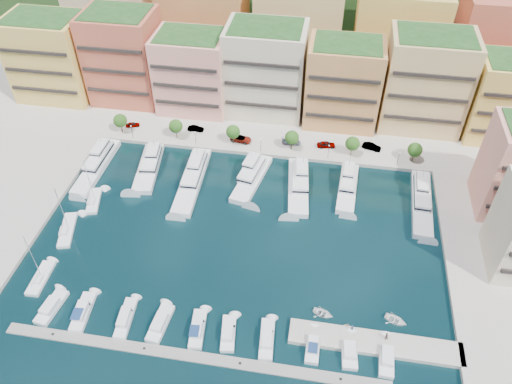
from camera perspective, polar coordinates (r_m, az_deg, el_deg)
ground at (r=112.99m, az=-1.96°, el=-5.30°), size 400.00×400.00×0.00m
north_quay at (r=160.64m, az=2.31°, el=11.08°), size 220.00×64.00×2.00m
hillside at (r=202.93m, az=4.24°, el=18.05°), size 240.00×40.00×58.00m
south_pontoon at (r=96.55m, az=-7.36°, el=-18.16°), size 72.00×2.20×0.35m
finger_pier at (r=99.54m, az=13.40°, el=-16.60°), size 32.00×5.00×2.00m
apartment_0 at (r=164.73m, az=-22.33°, el=14.07°), size 22.00×16.50×24.80m
apartment_1 at (r=156.08m, az=-14.85°, el=14.72°), size 20.00×16.50×26.80m
apartment_2 at (r=148.49m, az=-7.28°, el=13.44°), size 20.00×15.50×22.80m
apartment_3 at (r=145.36m, az=1.11°, el=13.78°), size 22.00×16.50×25.80m
apartment_4 at (r=143.00m, az=9.93°, el=12.15°), size 20.00×15.50×23.80m
apartment_5 at (r=146.24m, az=18.81°, el=11.87°), size 22.00×16.50×26.80m
apartment_6 at (r=150.94m, az=26.96°, el=9.47°), size 20.00×15.50×22.80m
backblock_0 at (r=177.80m, az=-15.81°, el=18.63°), size 26.00×18.00×30.00m
backblock_1 at (r=168.04m, az=-5.88°, el=18.55°), size 26.00×18.00×30.00m
backblock_2 at (r=163.28m, az=4.90°, el=17.88°), size 26.00×18.00×30.00m
backblock_3 at (r=163.96m, az=15.83°, el=16.58°), size 26.00×18.00×30.00m
backblock_4 at (r=170.01m, az=26.15°, el=14.80°), size 26.00×18.00×30.00m
tree_0 at (r=144.88m, az=-15.27°, el=7.87°), size 3.80×3.80×5.65m
tree_1 at (r=139.44m, az=-9.16°, el=7.44°), size 3.80×3.80×5.65m
tree_2 at (r=135.69m, az=-2.65°, el=6.89°), size 3.80×3.80×5.65m
tree_3 at (r=133.75m, az=4.12°, el=6.22°), size 3.80×3.80×5.65m
tree_4 at (r=133.72m, az=10.97°, el=5.46°), size 3.80×3.80×5.65m
tree_5 at (r=135.58m, az=17.71°, el=4.63°), size 3.80×3.80×5.65m
lamppost_0 at (r=142.17m, az=-14.04°, el=6.94°), size 0.30×0.30×4.20m
lamppost_1 at (r=136.57m, az=-6.97°, el=6.38°), size 0.30×0.30×4.20m
lamppost_2 at (r=133.20m, az=0.55°, el=5.68°), size 0.30×0.30×4.20m
lamppost_3 at (r=132.21m, az=8.31°, el=4.85°), size 0.30×0.30×4.20m
lamppost_4 at (r=133.66m, az=16.02°, el=3.93°), size 0.30×0.30×4.20m
yacht_0 at (r=136.88m, az=-17.65°, el=3.15°), size 4.75×22.51×7.30m
yacht_1 at (r=132.88m, az=-12.10°, el=2.98°), size 7.52×19.60×7.30m
yacht_2 at (r=127.33m, az=-7.22°, el=1.74°), size 5.66×25.08×7.30m
yacht_3 at (r=126.63m, az=-0.45°, el=1.87°), size 8.20×19.22×7.30m
yacht_4 at (r=124.90m, az=4.87°, el=0.93°), size 7.02×21.21×7.30m
yacht_5 at (r=126.01m, az=10.45°, el=0.78°), size 5.21×18.02×7.30m
yacht_6 at (r=126.58m, az=18.41°, el=-0.81°), size 5.56×23.01×7.30m
cruiser_0 at (r=108.57m, az=-22.35°, el=-12.10°), size 3.87×8.47×2.55m
cruiser_1 at (r=105.73m, az=-19.20°, el=-12.84°), size 3.48×9.11×2.66m
cruiser_2 at (r=102.53m, az=-14.68°, el=-13.81°), size 3.10×9.20×2.55m
cruiser_3 at (r=100.45m, az=-10.90°, el=-14.55°), size 3.53×8.59×2.55m
cruiser_4 at (r=98.70m, az=-6.69°, el=-15.31°), size 3.46×8.57×2.66m
cruiser_5 at (r=97.73m, az=-3.19°, el=-15.87°), size 3.58×7.90×2.55m
cruiser_6 at (r=96.98m, az=1.24°, el=-16.50°), size 3.21×8.73×2.55m
cruiser_7 at (r=96.79m, az=6.51°, el=-17.11°), size 2.48×7.14×2.66m
cruiser_8 at (r=97.21m, az=10.60°, el=-17.50°), size 3.26×7.29×2.55m
cruiser_9 at (r=98.05m, az=14.68°, el=-17.81°), size 2.94×8.13×2.55m
sailboat_2 at (r=127.14m, az=-18.05°, el=-1.03°), size 4.82×9.15×13.20m
sailboat_1 at (r=121.97m, az=-20.75°, el=-4.14°), size 5.48×10.98×13.20m
sailboat_0 at (r=114.37m, az=-23.39°, el=-9.09°), size 3.15×8.91×13.20m
tender_2 at (r=102.87m, az=15.68°, el=-13.94°), size 5.22×4.53×0.90m
tender_0 at (r=100.99m, az=7.66°, el=-13.60°), size 4.74×3.97×0.84m
tender_1 at (r=100.27m, az=10.38°, el=-14.78°), size 1.55×1.39×0.75m
car_0 at (r=147.99m, az=-13.92°, el=7.50°), size 4.25×2.79×1.34m
car_1 at (r=142.95m, az=-6.91°, el=7.20°), size 4.54×1.65×1.49m
car_2 at (r=138.04m, az=-1.75°, el=6.12°), size 6.29×3.74×1.64m
car_3 at (r=137.41m, az=4.07°, el=5.79°), size 5.37×2.61×1.51m
car_4 at (r=137.15m, az=8.02°, el=5.41°), size 5.15×2.75×1.67m
car_5 at (r=138.61m, az=13.07°, el=5.07°), size 5.29×3.06×1.65m
person_0 at (r=98.45m, az=10.92°, el=-14.98°), size 0.69×0.70×1.63m
person_1 at (r=98.70m, az=14.63°, el=-15.64°), size 1.07×0.94×1.84m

